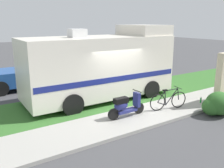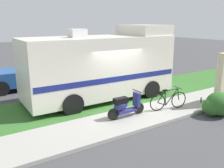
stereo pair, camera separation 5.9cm
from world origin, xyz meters
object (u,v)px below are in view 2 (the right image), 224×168
Objects in this scene: pickup_truck_near at (37,69)px; scooter at (125,106)px; bottle_green at (201,100)px; motorhome_rv at (101,65)px; bicycle at (168,100)px.

scooter is at bearing -79.29° from pickup_truck_near.
pickup_truck_near reaches higher than bottle_green.
bicycle is (1.41, -3.04, -1.16)m from motorhome_rv.
bicycle is 1.87m from bottle_green.
pickup_truck_near is at bearing 114.65° from motorhome_rv.
bottle_green is (5.12, -7.37, -0.76)m from pickup_truck_near.
motorhome_rv is 4.82m from bottle_green.
scooter is (-0.59, -2.75, -1.09)m from motorhome_rv.
pickup_truck_near is (-3.29, 7.13, 0.49)m from bicycle.
motorhome_rv is 3.01m from scooter.
motorhome_rv reaches higher than scooter.
scooter is 0.31× the size of pickup_truck_near.
bottle_green is at bearing -45.26° from motorhome_rv.
bicycle reaches higher than bottle_green.
motorhome_rv reaches higher than bottle_green.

